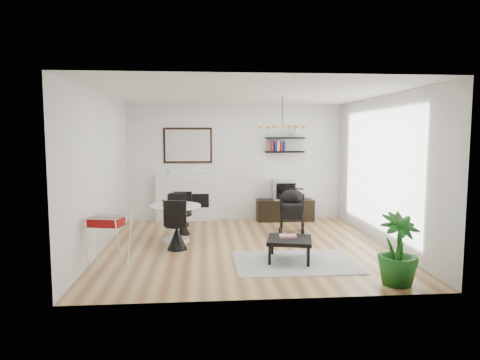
{
  "coord_description": "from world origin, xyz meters",
  "views": [
    {
      "loc": [
        -0.73,
        -7.46,
        1.99
      ],
      "look_at": [
        -0.07,
        0.4,
        1.16
      ],
      "focal_mm": 32.0,
      "sensor_mm": 36.0,
      "label": 1
    }
  ],
  "objects": [
    {
      "name": "rug",
      "position": [
        0.68,
        -1.05,
        0.01
      ],
      "size": [
        1.88,
        1.36,
        0.01
      ],
      "primitive_type": "cube",
      "color": "#A3A3A3",
      "rests_on": "floor"
    },
    {
      "name": "magazines",
      "position": [
        0.59,
        -0.87,
        0.38
      ],
      "size": [
        0.28,
        0.23,
        0.04
      ],
      "primitive_type": "cube",
      "rotation": [
        0.0,
        0.0,
        -0.09
      ],
      "color": "#C13040",
      "rests_on": "coffee_table"
    },
    {
      "name": "tv_console",
      "position": [
        1.14,
        2.26,
        0.25
      ],
      "size": [
        1.31,
        0.46,
        0.49
      ],
      "primitive_type": "cube",
      "color": "black",
      "rests_on": "floor"
    },
    {
      "name": "crt_tv",
      "position": [
        1.12,
        2.26,
        0.72
      ],
      "size": [
        0.52,
        0.45,
        0.45
      ],
      "color": "#B5B5B8",
      "rests_on": "tv_console"
    },
    {
      "name": "fireplace",
      "position": [
        -1.1,
        2.42,
        0.69
      ],
      "size": [
        1.5,
        0.17,
        2.16
      ],
      "color": "white",
      "rests_on": "floor"
    },
    {
      "name": "drinking_glass",
      "position": [
        -1.5,
        0.6,
        0.73
      ],
      "size": [
        0.05,
        0.05,
        0.09
      ],
      "primitive_type": "cylinder",
      "color": "white",
      "rests_on": "dining_table"
    },
    {
      "name": "coffee_table",
      "position": [
        0.61,
        -0.94,
        0.32
      ],
      "size": [
        0.82,
        0.82,
        0.35
      ],
      "rotation": [
        0.0,
        0.0,
        -0.23
      ],
      "color": "black",
      "rests_on": "rug"
    },
    {
      "name": "black_bag",
      "position": [
        -1.24,
        0.66,
        0.79
      ],
      "size": [
        0.35,
        0.23,
        0.2
      ],
      "primitive_type": "cube",
      "rotation": [
        0.0,
        0.0,
        0.12
      ],
      "color": "black",
      "rests_on": "dining_table"
    },
    {
      "name": "floor",
      "position": [
        0.0,
        0.0,
        0.0
      ],
      "size": [
        5.0,
        5.0,
        0.0
      ],
      "primitive_type": "plane",
      "color": "brown",
      "rests_on": "ground"
    },
    {
      "name": "shelf_upper",
      "position": [
        1.14,
        2.37,
        1.92
      ],
      "size": [
        0.9,
        0.25,
        0.04
      ],
      "primitive_type": "cube",
      "color": "black",
      "rests_on": "wall_back"
    },
    {
      "name": "pendant_lamp",
      "position": [
        0.7,
        0.3,
        2.15
      ],
      "size": [
        0.9,
        0.9,
        0.1
      ],
      "primitive_type": null,
      "color": "tan",
      "rests_on": "ceiling"
    },
    {
      "name": "shelf_lower",
      "position": [
        1.14,
        2.37,
        1.6
      ],
      "size": [
        0.9,
        0.25,
        0.04
      ],
      "primitive_type": "cube",
      "color": "black",
      "rests_on": "wall_back"
    },
    {
      "name": "sheer_curtain",
      "position": [
        2.4,
        0.2,
        1.35
      ],
      "size": [
        0.04,
        3.6,
        2.6
      ],
      "primitive_type": "cube",
      "color": "white",
      "rests_on": "wall_right"
    },
    {
      "name": "newspaper",
      "position": [
        -1.11,
        0.32,
        0.7
      ],
      "size": [
        0.36,
        0.3,
        0.01
      ],
      "primitive_type": "cube",
      "rotation": [
        0.0,
        0.0,
        0.04
      ],
      "color": "white",
      "rests_on": "dining_table"
    },
    {
      "name": "drying_rack",
      "position": [
        -2.15,
        -1.14,
        0.43
      ],
      "size": [
        0.64,
        0.61,
        0.81
      ],
      "rotation": [
        0.0,
        0.0,
        -0.22
      ],
      "color": "white",
      "rests_on": "floor"
    },
    {
      "name": "wall_right",
      "position": [
        2.5,
        0.0,
        1.35
      ],
      "size": [
        0.0,
        5.0,
        5.0
      ],
      "primitive_type": "plane",
      "rotation": [
        1.57,
        0.0,
        -1.57
      ],
      "color": "white",
      "rests_on": "floor"
    },
    {
      "name": "ceiling",
      "position": [
        0.0,
        0.0,
        2.7
      ],
      "size": [
        5.0,
        5.0,
        0.0
      ],
      "primitive_type": "plane",
      "color": "white",
      "rests_on": "wall_back"
    },
    {
      "name": "stroller",
      "position": [
        1.04,
        0.95,
        0.43
      ],
      "size": [
        0.66,
        0.88,
        1.0
      ],
      "rotation": [
        0.0,
        0.0,
        -0.23
      ],
      "color": "black",
      "rests_on": "floor"
    },
    {
      "name": "wall_back",
      "position": [
        0.0,
        2.5,
        1.35
      ],
      "size": [
        5.0,
        0.0,
        5.0
      ],
      "primitive_type": "plane",
      "rotation": [
        1.57,
        0.0,
        0.0
      ],
      "color": "white",
      "rests_on": "floor"
    },
    {
      "name": "chair_far",
      "position": [
        -1.18,
        1.03,
        0.27
      ],
      "size": [
        0.4,
        0.42,
        0.85
      ],
      "rotation": [
        0.0,
        0.0,
        -0.1
      ],
      "color": "black",
      "rests_on": "floor"
    },
    {
      "name": "wall_left",
      "position": [
        -2.5,
        0.0,
        1.35
      ],
      "size": [
        0.0,
        5.0,
        5.0
      ],
      "primitive_type": "plane",
      "rotation": [
        1.57,
        0.0,
        1.57
      ],
      "color": "white",
      "rests_on": "floor"
    },
    {
      "name": "laptop",
      "position": [
        -1.32,
        0.39,
        0.7
      ],
      "size": [
        0.4,
        0.39,
        0.03
      ],
      "primitive_type": "imported",
      "rotation": [
        0.0,
        0.0,
        0.67
      ],
      "color": "black",
      "rests_on": "dining_table"
    },
    {
      "name": "chair_near",
      "position": [
        -1.21,
        -0.13,
        0.28
      ],
      "size": [
        0.43,
        0.44,
        0.89
      ],
      "rotation": [
        0.0,
        0.0,
        3.06
      ],
      "color": "black",
      "rests_on": "floor"
    },
    {
      "name": "dining_table",
      "position": [
        -1.27,
        0.46,
        0.46
      ],
      "size": [
        0.94,
        0.94,
        0.69
      ],
      "color": "white",
      "rests_on": "floor"
    },
    {
      "name": "potted_plant",
      "position": [
        1.82,
        -2.13,
        0.48
      ],
      "size": [
        0.65,
        0.65,
        0.96
      ],
      "primitive_type": "imported",
      "rotation": [
        0.0,
        0.0,
        0.25
      ],
      "color": "#195518",
      "rests_on": "floor"
    }
  ]
}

